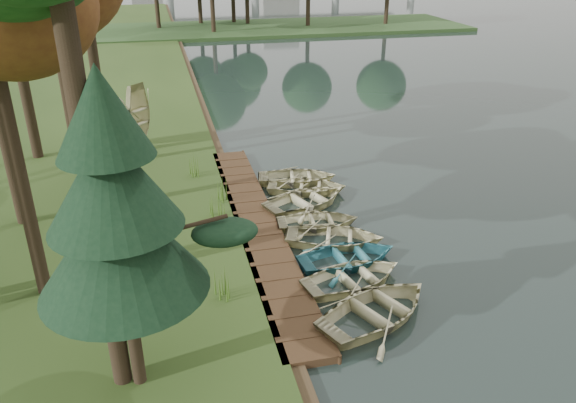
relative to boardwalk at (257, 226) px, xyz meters
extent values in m
plane|color=#3D2F1D|center=(1.60, 0.00, -0.15)|extent=(300.00, 300.00, 0.00)
cube|color=#3B2817|center=(0.00, 0.00, 0.00)|extent=(1.60, 16.00, 0.30)
cube|color=#29461F|center=(9.60, 50.00, 0.08)|extent=(50.00, 14.00, 0.45)
cylinder|color=black|center=(-13.73, 50.00, 2.70)|extent=(0.50, 0.50, 4.80)
cylinder|color=black|center=(-7.07, 50.00, 2.70)|extent=(0.50, 0.50, 4.80)
cylinder|color=black|center=(-0.40, 50.00, 2.70)|extent=(0.50, 0.50, 4.80)
cylinder|color=black|center=(6.27, 50.00, 2.70)|extent=(0.50, 0.50, 4.80)
cylinder|color=black|center=(12.93, 50.00, 2.70)|extent=(0.50, 0.50, 4.80)
cylinder|color=black|center=(19.60, 50.00, 2.70)|extent=(0.50, 0.50, 4.80)
cylinder|color=black|center=(26.27, 50.00, 2.70)|extent=(0.50, 0.50, 4.80)
imported|color=#C5C08F|center=(2.42, -6.43, 0.31)|extent=(4.81, 4.25, 0.83)
imported|color=#C5C08F|center=(2.34, -4.56, 0.26)|extent=(3.94, 3.19, 0.72)
imported|color=#2C717B|center=(2.58, -3.30, 0.26)|extent=(3.76, 2.87, 0.73)
imported|color=#C5C08F|center=(2.53, -1.89, 0.27)|extent=(4.21, 3.59, 0.74)
imported|color=#C5C08F|center=(2.32, -0.46, 0.23)|extent=(3.37, 2.54, 0.66)
imported|color=#C5C08F|center=(2.37, 1.45, 0.29)|extent=(4.51, 3.88, 0.79)
imported|color=#C5C08F|center=(2.73, 2.81, 0.26)|extent=(4.03, 3.37, 0.72)
imported|color=#C5C08F|center=(2.59, 3.93, 0.27)|extent=(3.93, 3.11, 0.73)
imported|color=#C5C08F|center=(-4.29, 10.27, 0.49)|extent=(3.98, 3.87, 0.67)
cylinder|color=black|center=(-4.78, -7.56, 5.31)|extent=(0.45, 0.45, 10.32)
cylinder|color=black|center=(-7.25, -3.01, 4.35)|extent=(0.41, 0.41, 8.40)
cylinder|color=black|center=(-7.23, 7.43, 4.48)|extent=(0.41, 0.41, 8.66)
cylinder|color=black|center=(-9.37, 9.58, 6.62)|extent=(0.50, 0.50, 12.94)
cylinder|color=black|center=(-6.00, 9.08, 6.06)|extent=(0.48, 0.48, 11.82)
cylinder|color=black|center=(-4.36, -7.70, 1.74)|extent=(0.32, 0.32, 3.19)
cone|color=black|center=(-4.36, -7.70, 4.18)|extent=(3.80, 3.80, 2.60)
cone|color=black|center=(-4.36, -7.70, 5.61)|extent=(2.90, 2.90, 2.25)
cone|color=black|center=(-4.36, -7.70, 7.03)|extent=(2.00, 2.00, 1.90)
cone|color=#3F661E|center=(-1.90, -4.66, 0.60)|extent=(0.60, 0.60, 0.90)
cone|color=#3F661E|center=(-1.00, 2.30, 0.61)|extent=(0.60, 0.60, 0.93)
cone|color=#3F661E|center=(-1.41, 0.85, 0.60)|extent=(0.60, 0.60, 0.89)
cone|color=#3F661E|center=(-1.96, 5.28, 0.67)|extent=(0.60, 0.60, 1.05)
camera|label=1|loc=(-3.24, -18.96, 10.13)|focal=35.00mm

